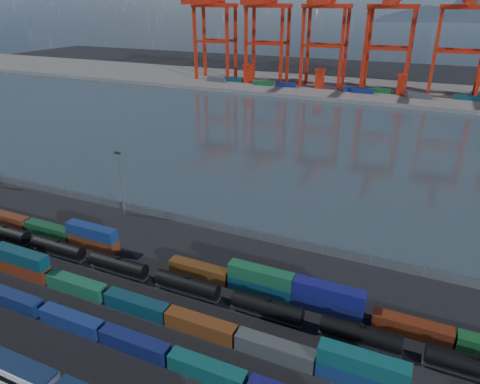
% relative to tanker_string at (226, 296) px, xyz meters
% --- Properties ---
extents(ground, '(700.00, 700.00, 0.00)m').
position_rel_tanker_string_xyz_m(ground, '(-8.47, -4.77, -1.98)').
color(ground, black).
rests_on(ground, ground).
extents(harbor_water, '(700.00, 700.00, 0.00)m').
position_rel_tanker_string_xyz_m(harbor_water, '(-8.47, 100.23, -1.97)').
color(harbor_water, '#2D3B42').
rests_on(harbor_water, ground).
extents(far_quay, '(700.00, 70.00, 2.00)m').
position_rel_tanker_string_xyz_m(far_quay, '(-8.47, 205.23, -0.98)').
color(far_quay, '#514F4C').
rests_on(far_quay, ground).
extents(container_row_south, '(139.58, 2.41, 5.13)m').
position_rel_tanker_string_xyz_m(container_row_south, '(-12.99, -15.31, -0.44)').
color(container_row_south, '#393B3E').
rests_on(container_row_south, ground).
extents(container_row_mid, '(141.35, 2.53, 5.39)m').
position_rel_tanker_string_xyz_m(container_row_mid, '(-17.41, -7.73, -0.18)').
color(container_row_mid, '#3E4143').
rests_on(container_row_mid, ground).
extents(container_row_north, '(141.83, 2.50, 5.32)m').
position_rel_tanker_string_xyz_m(container_row_north, '(-17.67, 5.67, -0.04)').
color(container_row_north, navy).
rests_on(container_row_north, ground).
extents(tanker_string, '(121.35, 2.76, 3.95)m').
position_rel_tanker_string_xyz_m(tanker_string, '(0.00, 0.00, 0.00)').
color(tanker_string, black).
rests_on(tanker_string, ground).
extents(waterfront_fence, '(160.12, 0.12, 2.20)m').
position_rel_tanker_string_xyz_m(waterfront_fence, '(-8.47, 23.23, -0.98)').
color(waterfront_fence, '#595B5E').
rests_on(waterfront_fence, ground).
extents(yard_light_mast, '(1.60, 0.40, 16.60)m').
position_rel_tanker_string_xyz_m(yard_light_mast, '(-38.47, 21.23, 7.32)').
color(yard_light_mast, slate).
rests_on(yard_light_mast, ground).
extents(gantry_cranes, '(200.54, 49.04, 66.41)m').
position_rel_tanker_string_xyz_m(gantry_cranes, '(-15.97, 198.47, 38.73)').
color(gantry_cranes, red).
rests_on(gantry_cranes, ground).
extents(quay_containers, '(172.58, 10.99, 2.60)m').
position_rel_tanker_string_xyz_m(quay_containers, '(-19.46, 190.69, 1.32)').
color(quay_containers, navy).
rests_on(quay_containers, far_quay).
extents(straddle_carriers, '(140.00, 7.00, 11.10)m').
position_rel_tanker_string_xyz_m(straddle_carriers, '(-10.97, 195.23, 5.84)').
color(straddle_carriers, red).
rests_on(straddle_carriers, far_quay).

